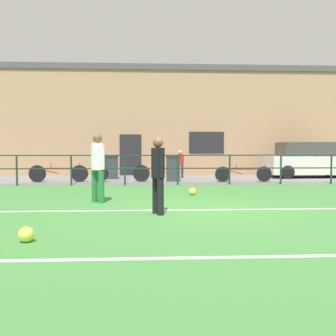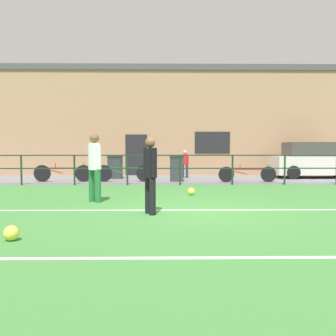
# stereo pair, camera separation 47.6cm
# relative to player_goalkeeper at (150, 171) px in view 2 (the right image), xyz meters

# --- Properties ---
(ground) EXTENTS (60.00, 44.00, 0.04)m
(ground) POSITION_rel_player_goalkeeper_xyz_m (0.93, 0.37, -0.94)
(ground) COLOR #42843D
(field_line_touchline) EXTENTS (36.00, 0.11, 0.00)m
(field_line_touchline) POSITION_rel_player_goalkeeper_xyz_m (0.93, 0.51, -0.92)
(field_line_touchline) COLOR white
(field_line_touchline) RESTS_ON ground
(field_line_hash) EXTENTS (36.00, 0.11, 0.00)m
(field_line_hash) POSITION_rel_player_goalkeeper_xyz_m (0.93, -3.20, -0.92)
(field_line_hash) COLOR white
(field_line_hash) RESTS_ON ground
(pavement_strip) EXTENTS (48.00, 5.00, 0.02)m
(pavement_strip) POSITION_rel_player_goalkeeper_xyz_m (0.93, 8.87, -0.91)
(pavement_strip) COLOR slate
(pavement_strip) RESTS_ON ground
(perimeter_fence) EXTENTS (36.07, 0.07, 1.15)m
(perimeter_fence) POSITION_rel_player_goalkeeper_xyz_m (0.93, 6.37, -0.17)
(perimeter_fence) COLOR #193823
(perimeter_fence) RESTS_ON ground
(clubhouse_facade) EXTENTS (28.00, 2.56, 5.66)m
(clubhouse_facade) POSITION_rel_player_goalkeeper_xyz_m (0.93, 12.57, 1.92)
(clubhouse_facade) COLOR tan
(clubhouse_facade) RESTS_ON ground
(player_goalkeeper) EXTENTS (0.28, 0.42, 1.62)m
(player_goalkeeper) POSITION_rel_player_goalkeeper_xyz_m (0.00, 0.00, 0.00)
(player_goalkeeper) COLOR black
(player_goalkeeper) RESTS_ON ground
(player_striker) EXTENTS (0.38, 0.37, 1.76)m
(player_striker) POSITION_rel_player_goalkeeper_xyz_m (-1.49, 1.83, 0.08)
(player_striker) COLOR #237038
(player_striker) RESTS_ON ground
(soccer_ball_match) EXTENTS (0.23, 0.23, 0.23)m
(soccer_ball_match) POSITION_rel_player_goalkeeper_xyz_m (-2.01, -2.27, -0.80)
(soccer_ball_match) COLOR #E5E04C
(soccer_ball_match) RESTS_ON ground
(soccer_ball_spare) EXTENTS (0.22, 0.22, 0.22)m
(soccer_ball_spare) POSITION_rel_player_goalkeeper_xyz_m (1.11, 3.20, -0.81)
(soccer_ball_spare) COLOR #E5E04C
(soccer_ball_spare) RESTS_ON ground
(spectator_child) EXTENTS (0.34, 0.23, 1.28)m
(spectator_child) POSITION_rel_player_goalkeeper_xyz_m (1.31, 9.63, -0.17)
(spectator_child) COLOR #232D4C
(spectator_child) RESTS_ON pavement_strip
(parked_car_red) EXTENTS (4.02, 1.90, 1.66)m
(parked_car_red) POSITION_rel_player_goalkeeper_xyz_m (7.40, 9.60, -0.12)
(parked_car_red) COLOR silver
(parked_car_red) RESTS_ON pavement_strip
(bicycle_parked_0) EXTENTS (2.38, 0.04, 0.78)m
(bicycle_parked_0) POSITION_rel_player_goalkeeper_xyz_m (-3.83, 7.57, -0.54)
(bicycle_parked_0) COLOR black
(bicycle_parked_0) RESTS_ON pavement_strip
(bicycle_parked_1) EXTENTS (2.38, 0.04, 0.78)m
(bicycle_parked_1) POSITION_rel_player_goalkeeper_xyz_m (-1.32, 7.57, -0.54)
(bicycle_parked_1) COLOR black
(bicycle_parked_1) RESTS_ON pavement_strip
(bicycle_parked_2) EXTENTS (2.35, 0.04, 0.73)m
(bicycle_parked_2) POSITION_rel_player_goalkeeper_xyz_m (3.70, 7.30, -0.57)
(bicycle_parked_2) COLOR black
(bicycle_parked_2) RESTS_ON pavement_strip
(trash_bin_0) EXTENTS (0.66, 0.56, 1.04)m
(trash_bin_0) POSITION_rel_player_goalkeeper_xyz_m (-1.89, 9.20, -0.37)
(trash_bin_0) COLOR #33383D
(trash_bin_0) RESTS_ON pavement_strip
(trash_bin_1) EXTENTS (0.57, 0.48, 1.07)m
(trash_bin_1) POSITION_rel_player_goalkeeper_xyz_m (0.85, 7.73, -0.36)
(trash_bin_1) COLOR #33383D
(trash_bin_1) RESTS_ON pavement_strip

